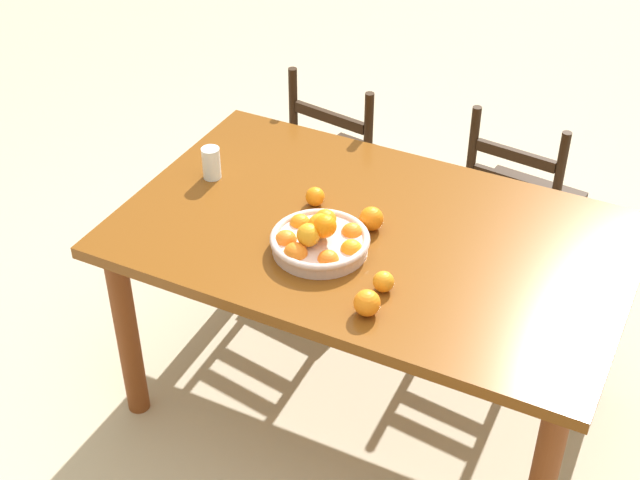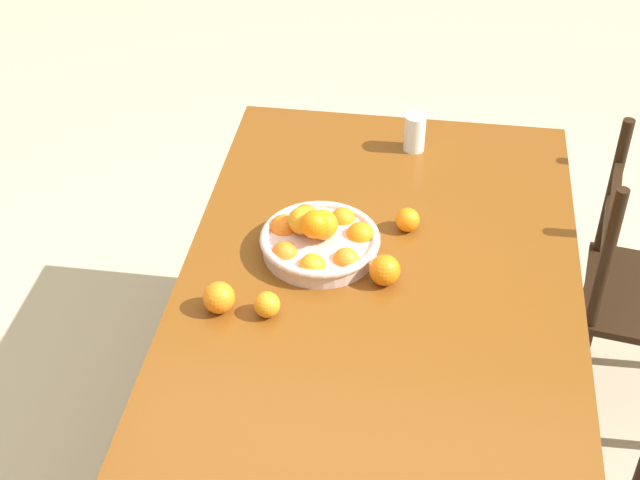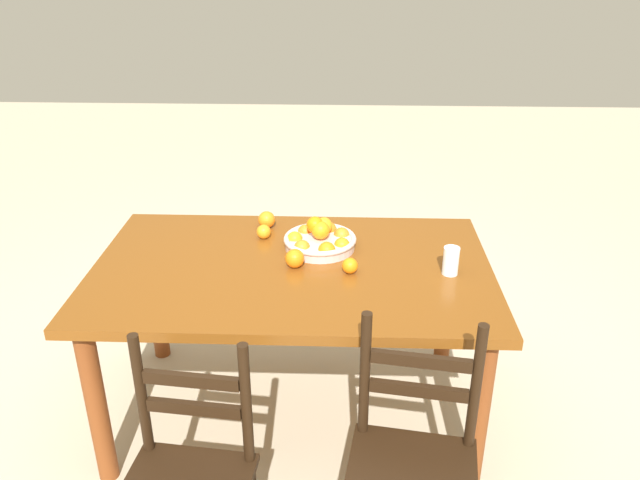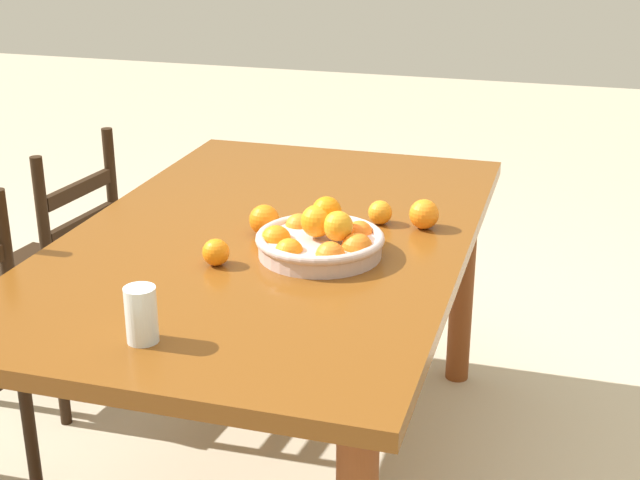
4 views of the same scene
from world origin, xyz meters
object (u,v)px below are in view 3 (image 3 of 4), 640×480
Objects in this scene: chair_near_window at (412,469)px; orange_loose_0 at (350,266)px; dining_table at (292,286)px; orange_loose_3 at (264,232)px; orange_loose_2 at (295,258)px; orange_loose_1 at (267,220)px; drinking_glass at (451,261)px; fruit_bowl at (320,239)px.

chair_near_window is 14.11× the size of orange_loose_0.
dining_table is 0.33m from orange_loose_3.
chair_near_window is at bearing 119.69° from orange_loose_2.
orange_loose_0 is at bearing 140.96° from orange_loose_3.
orange_loose_1 is 0.42m from orange_loose_2.
dining_table is at bearing 128.80° from chair_near_window.
drinking_glass reaches higher than orange_loose_1.
orange_loose_1 is at bearing -67.71° from orange_loose_2.
chair_near_window reaches higher than orange_loose_1.
orange_loose_0 is 0.82× the size of orange_loose_2.
orange_loose_3 is at bearing 89.84° from orange_loose_1.
orange_loose_1 is 1.00× the size of orange_loose_2.
orange_loose_3 is (0.15, -0.26, 0.13)m from dining_table.
orange_loose_1 is 0.68× the size of drinking_glass.
orange_loose_2 is at bearing 137.28° from dining_table.
orange_loose_1 and orange_loose_2 have the same top height.
dining_table is 20.88× the size of orange_loose_1.
orange_loose_1 is at bearing 126.04° from chair_near_window.
chair_near_window is 1.36m from orange_loose_1.
chair_near_window is 0.96m from orange_loose_2.
orange_loose_0 is 0.83× the size of orange_loose_1.
dining_table is at bearing -42.72° from orange_loose_2.
chair_near_window is 1.25m from orange_loose_3.
orange_loose_3 is (0.00, 0.12, -0.01)m from orange_loose_1.
fruit_bowl is 2.72× the size of drinking_glass.
fruit_bowl is 0.58m from drinking_glass.
chair_near_window is 1.07m from fruit_bowl.
orange_loose_2 is 0.32m from orange_loose_3.
orange_loose_3 is (0.60, -1.04, 0.37)m from chair_near_window.
drinking_glass is (-0.54, 0.22, 0.02)m from fruit_bowl.
orange_loose_0 is 0.58m from orange_loose_1.
orange_loose_2 reaches higher than dining_table.
orange_loose_2 is (0.44, -0.76, 0.38)m from chair_near_window.
chair_near_window reaches higher than fruit_bowl.
orange_loose_2 is 1.23× the size of orange_loose_3.
orange_loose_0 is 1.01× the size of orange_loose_3.
orange_loose_3 is (0.26, -0.09, -0.01)m from fruit_bowl.
orange_loose_0 is at bearing 1.19° from drinking_glass.
chair_near_window is 14.29× the size of orange_loose_3.
orange_loose_0 is (-0.13, 0.23, -0.01)m from fruit_bowl.
fruit_bowl is 0.26m from orange_loose_0.
chair_near_window is 0.84m from orange_loose_0.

